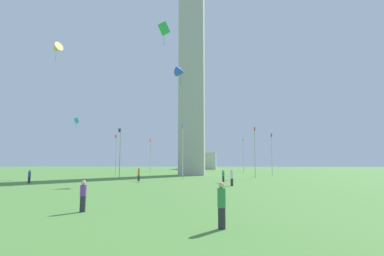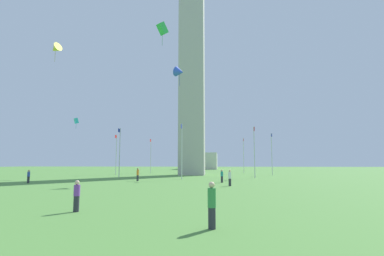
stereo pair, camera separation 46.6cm
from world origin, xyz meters
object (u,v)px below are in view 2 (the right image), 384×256
obelisk_monument (192,64)px  person_green_shirt (212,205)px  person_teal_shirt (222,176)px  kite_yellow_delta (55,49)px  flagpole_ne (254,150)px  person_purple_shirt (77,196)px  person_blue_shirt (29,176)px  flagpole_e (272,152)px  person_white_shirt (230,178)px  flagpole_se (244,154)px  kite_cyan_box (76,121)px  flagpole_sw (151,154)px  flagpole_s (198,155)px  person_orange_shirt (138,175)px  flagpole_w (116,153)px  kite_green_box (162,29)px  distant_building (201,161)px  kite_blue_delta (180,72)px  flagpole_n (182,149)px  flagpole_nw (120,150)px

obelisk_monument → person_green_shirt: bearing=6.4°
person_teal_shirt → kite_yellow_delta: kite_yellow_delta is taller
flagpole_ne → person_green_shirt: flagpole_ne is taller
person_purple_shirt → person_blue_shirt: person_blue_shirt is taller
obelisk_monument → kite_yellow_delta: bearing=-33.3°
flagpole_e → person_white_shirt: (28.43, -9.38, -3.77)m
obelisk_monument → person_white_shirt: obelisk_monument is taller
flagpole_se → kite_cyan_box: (24.79, -30.15, 5.01)m
flagpole_se → flagpole_sw: same height
flagpole_s → person_teal_shirt: size_ratio=5.20×
flagpole_sw → person_orange_shirt: flagpole_sw is taller
flagpole_w → person_orange_shirt: 23.55m
flagpole_se → kite_cyan_box: kite_cyan_box is taller
kite_cyan_box → kite_green_box: (13.63, 17.58, 9.31)m
person_purple_shirt → distant_building: bearing=-4.3°
person_orange_shirt → obelisk_monument: bearing=-3.1°
obelisk_monument → kite_blue_delta: size_ratio=16.49×
person_blue_shirt → kite_green_box: 24.81m
flagpole_n → person_white_shirt: flagpole_n is taller
kite_yellow_delta → distant_building: (-84.83, 14.31, -14.74)m
flagpole_w → person_teal_shirt: flagpole_w is taller
flagpole_s → kite_green_box: bearing=-1.4°
flagpole_ne → kite_yellow_delta: kite_yellow_delta is taller
flagpole_n → kite_green_box: (10.66, -1.08, 14.32)m
obelisk_monument → kite_blue_delta: (20.45, 0.18, -8.21)m
flagpole_nw → flagpole_w: bearing=-157.5°
flagpole_ne → person_purple_shirt: size_ratio=5.30×
flagpole_sw → flagpole_nw: (22.99, -0.00, 0.00)m
obelisk_monument → flagpole_e: size_ratio=5.57×
person_white_shirt → person_orange_shirt: bearing=55.7°
flagpole_ne → kite_blue_delta: kite_blue_delta is taller
flagpole_s → kite_cyan_box: 35.30m
person_teal_shirt → kite_cyan_box: size_ratio=0.84×
flagpole_n → flagpole_nw: (-4.76, -11.50, 0.00)m
flagpole_sw → kite_yellow_delta: 38.80m
kite_green_box → person_white_shirt: bearing=79.3°
person_blue_shirt → flagpole_e: bearing=-30.5°
flagpole_e → distant_building: (-60.16, -18.18, -1.51)m
person_orange_shirt → flagpole_e: bearing=-34.6°
person_green_shirt → person_orange_shirt: person_green_shirt is taller
flagpole_s → distant_building: 43.97m
flagpole_ne → person_blue_shirt: size_ratio=5.20×
person_white_shirt → distant_building: 89.06m
obelisk_monument → person_blue_shirt: size_ratio=28.93×
flagpole_sw → person_green_shirt: size_ratio=4.78×
flagpole_ne → flagpole_s: (-27.75, -11.50, 0.00)m
flagpole_n → person_teal_shirt: (6.66, 6.05, -3.84)m
person_green_shirt → kite_green_box: kite_green_box is taller
kite_blue_delta → person_white_shirt: bearing=39.8°
kite_yellow_delta → kite_cyan_box: bearing=-168.0°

